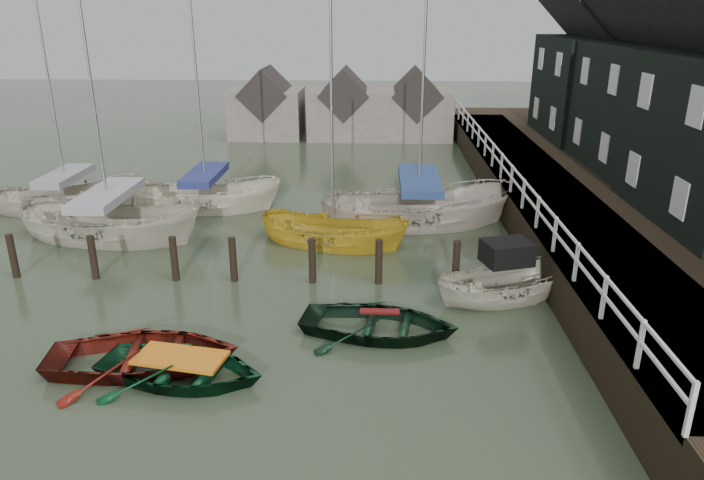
{
  "coord_description": "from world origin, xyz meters",
  "views": [
    {
      "loc": [
        3.1,
        -14.37,
        7.81
      ],
      "look_at": [
        2.4,
        2.95,
        1.4
      ],
      "focal_mm": 32.0,
      "sensor_mm": 36.0,
      "label": 1
    }
  ],
  "objects_px": {
    "rowboat_red": "(145,367)",
    "sailboat_a": "(112,236)",
    "motorboat": "(504,296)",
    "sailboat_b": "(207,207)",
    "rowboat_green": "(183,379)",
    "sailboat_c": "(333,243)",
    "sailboat_d": "(418,222)",
    "rowboat_dkgreen": "(379,333)",
    "sailboat_e": "(69,207)"
  },
  "relations": [
    {
      "from": "sailboat_a",
      "to": "sailboat_d",
      "type": "xyz_separation_m",
      "value": [
        11.17,
        2.11,
        -0.0
      ]
    },
    {
      "from": "sailboat_a",
      "to": "sailboat_d",
      "type": "distance_m",
      "value": 11.37
    },
    {
      "from": "rowboat_red",
      "to": "sailboat_b",
      "type": "relative_size",
      "value": 0.35
    },
    {
      "from": "sailboat_b",
      "to": "sailboat_c",
      "type": "xyz_separation_m",
      "value": [
        5.52,
        -3.92,
        -0.05
      ]
    },
    {
      "from": "sailboat_d",
      "to": "motorboat",
      "type": "bearing_deg",
      "value": -169.79
    },
    {
      "from": "sailboat_b",
      "to": "sailboat_c",
      "type": "distance_m",
      "value": 6.77
    },
    {
      "from": "sailboat_d",
      "to": "rowboat_dkgreen",
      "type": "bearing_deg",
      "value": 163.29
    },
    {
      "from": "rowboat_green",
      "to": "rowboat_dkgreen",
      "type": "distance_m",
      "value": 4.97
    },
    {
      "from": "sailboat_e",
      "to": "sailboat_b",
      "type": "bearing_deg",
      "value": -105.98
    },
    {
      "from": "sailboat_d",
      "to": "rowboat_red",
      "type": "bearing_deg",
      "value": 139.83
    },
    {
      "from": "rowboat_red",
      "to": "sailboat_a",
      "type": "relative_size",
      "value": 0.37
    },
    {
      "from": "sailboat_d",
      "to": "sailboat_c",
      "type": "bearing_deg",
      "value": 119.89
    },
    {
      "from": "rowboat_red",
      "to": "sailboat_a",
      "type": "xyz_separation_m",
      "value": [
        -4.23,
        8.56,
        0.06
      ]
    },
    {
      "from": "sailboat_c",
      "to": "sailboat_d",
      "type": "bearing_deg",
      "value": -36.05
    },
    {
      "from": "motorboat",
      "to": "sailboat_c",
      "type": "xyz_separation_m",
      "value": [
        -5.21,
        4.31,
        -0.08
      ]
    },
    {
      "from": "motorboat",
      "to": "sailboat_e",
      "type": "relative_size",
      "value": 0.47
    },
    {
      "from": "rowboat_red",
      "to": "sailboat_a",
      "type": "bearing_deg",
      "value": 18.46
    },
    {
      "from": "rowboat_green",
      "to": "sailboat_b",
      "type": "relative_size",
      "value": 0.31
    },
    {
      "from": "motorboat",
      "to": "sailboat_d",
      "type": "relative_size",
      "value": 0.39
    },
    {
      "from": "sailboat_c",
      "to": "sailboat_b",
      "type": "bearing_deg",
      "value": 71.54
    },
    {
      "from": "sailboat_b",
      "to": "motorboat",
      "type": "bearing_deg",
      "value": -129.38
    },
    {
      "from": "rowboat_red",
      "to": "rowboat_dkgreen",
      "type": "bearing_deg",
      "value": -79.5
    },
    {
      "from": "rowboat_red",
      "to": "sailboat_e",
      "type": "height_order",
      "value": "sailboat_e"
    },
    {
      "from": "rowboat_red",
      "to": "sailboat_b",
      "type": "bearing_deg",
      "value": 0.11
    },
    {
      "from": "rowboat_green",
      "to": "sailboat_c",
      "type": "relative_size",
      "value": 0.38
    },
    {
      "from": "motorboat",
      "to": "sailboat_b",
      "type": "xyz_separation_m",
      "value": [
        -10.73,
        8.23,
        -0.03
      ]
    },
    {
      "from": "sailboat_b",
      "to": "sailboat_c",
      "type": "bearing_deg",
      "value": -127.29
    },
    {
      "from": "sailboat_e",
      "to": "sailboat_d",
      "type": "bearing_deg",
      "value": -113.34
    },
    {
      "from": "sailboat_d",
      "to": "sailboat_e",
      "type": "height_order",
      "value": "sailboat_d"
    },
    {
      "from": "motorboat",
      "to": "sailboat_d",
      "type": "height_order",
      "value": "sailboat_d"
    },
    {
      "from": "motorboat",
      "to": "sailboat_e",
      "type": "height_order",
      "value": "sailboat_e"
    },
    {
      "from": "rowboat_dkgreen",
      "to": "motorboat",
      "type": "height_order",
      "value": "motorboat"
    },
    {
      "from": "rowboat_dkgreen",
      "to": "sailboat_a",
      "type": "height_order",
      "value": "sailboat_a"
    },
    {
      "from": "sailboat_c",
      "to": "sailboat_d",
      "type": "relative_size",
      "value": 0.88
    },
    {
      "from": "sailboat_a",
      "to": "sailboat_e",
      "type": "xyz_separation_m",
      "value": [
        -3.24,
        3.47,
        0.0
      ]
    },
    {
      "from": "rowboat_red",
      "to": "sailboat_c",
      "type": "bearing_deg",
      "value": -32.49
    },
    {
      "from": "rowboat_green",
      "to": "motorboat",
      "type": "distance_m",
      "value": 9.16
    },
    {
      "from": "rowboat_green",
      "to": "sailboat_b",
      "type": "xyz_separation_m",
      "value": [
        -2.73,
        12.68,
        0.07
      ]
    },
    {
      "from": "motorboat",
      "to": "sailboat_e",
      "type": "distance_m",
      "value": 18.34
    },
    {
      "from": "motorboat",
      "to": "sailboat_a",
      "type": "bearing_deg",
      "value": 53.75
    },
    {
      "from": "rowboat_green",
      "to": "sailboat_a",
      "type": "distance_m",
      "value": 10.43
    },
    {
      "from": "rowboat_red",
      "to": "rowboat_green",
      "type": "bearing_deg",
      "value": -122.15
    },
    {
      "from": "rowboat_green",
      "to": "sailboat_b",
      "type": "distance_m",
      "value": 12.97
    },
    {
      "from": "rowboat_dkgreen",
      "to": "sailboat_d",
      "type": "xyz_separation_m",
      "value": [
        1.5,
        8.86,
        0.06
      ]
    },
    {
      "from": "rowboat_red",
      "to": "sailboat_a",
      "type": "distance_m",
      "value": 9.55
    },
    {
      "from": "rowboat_red",
      "to": "sailboat_c",
      "type": "relative_size",
      "value": 0.43
    },
    {
      "from": "motorboat",
      "to": "rowboat_red",
      "type": "bearing_deg",
      "value": 96.62
    },
    {
      "from": "rowboat_red",
      "to": "motorboat",
      "type": "xyz_separation_m",
      "value": [
        9.02,
        3.99,
        0.1
      ]
    },
    {
      "from": "rowboat_dkgreen",
      "to": "sailboat_a",
      "type": "distance_m",
      "value": 11.8
    },
    {
      "from": "sailboat_e",
      "to": "rowboat_green",
      "type": "bearing_deg",
      "value": -163.71
    }
  ]
}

